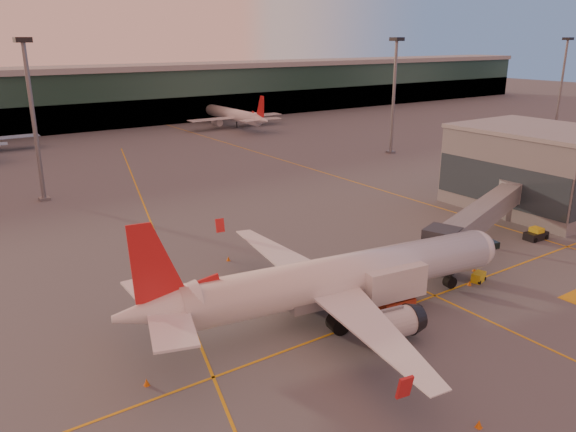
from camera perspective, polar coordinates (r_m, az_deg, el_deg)
ground at (r=54.35m, az=15.19°, el=-11.01°), size 600.00×600.00×0.00m
taxi_markings at (r=84.14m, az=-11.95°, el=-0.37°), size 100.12×173.00×0.01m
terminal at (r=176.40m, az=-22.72°, el=10.89°), size 400.00×20.00×17.60m
gate_building at (r=94.75m, az=23.84°, el=4.45°), size 18.40×22.40×12.60m
mast_west_near at (r=97.92m, az=-24.56°, el=9.86°), size 2.40×2.40×25.60m
mast_east_near at (r=130.82m, az=10.74°, el=12.70°), size 2.40×2.40×25.60m
mast_east_far at (r=193.36m, az=26.15°, el=12.77°), size 2.40×2.40×25.60m
main_airplane at (r=52.93m, az=4.64°, el=-6.51°), size 39.56×35.85×11.97m
jet_bridge at (r=76.31m, az=19.56°, el=0.35°), size 29.74×12.70×5.91m
catering_truck at (r=54.91m, az=10.51°, el=-7.06°), size 6.72×3.68×4.97m
gpu_cart at (r=65.19m, az=18.80°, el=-5.90°), size 1.97×1.47×1.03m
pushback_tug at (r=81.13m, az=23.90°, el=-1.74°), size 3.28×1.93×1.63m
cone_nose at (r=67.82m, az=18.41°, el=-5.13°), size 0.46×0.46×0.59m
cone_tail at (r=46.18m, az=-14.18°, el=-16.06°), size 0.47×0.47×0.59m
cone_wing_right at (r=42.98m, az=18.83°, el=-19.36°), size 0.48×0.48×0.61m
cone_wing_left at (r=67.71m, az=-6.08°, el=-4.32°), size 0.44×0.44×0.57m
cone_fwd at (r=63.98m, az=17.96°, el=-6.50°), size 0.42×0.42×0.54m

